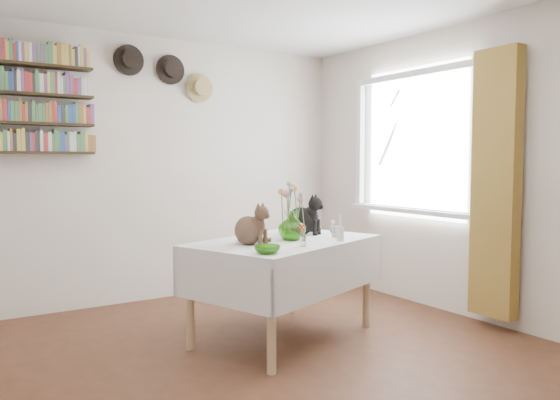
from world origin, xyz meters
TOP-DOWN VIEW (x-y plane):
  - room at (0.00, 0.00)m, footprint 4.08×4.58m
  - window at (1.97, 0.80)m, footprint 0.12×1.52m
  - curtain at (1.90, -0.12)m, footprint 0.12×0.38m
  - dining_table at (0.38, 0.59)m, footprint 1.60×1.30m
  - tabby_cat at (0.05, 0.55)m, footprint 0.30×0.32m
  - black_cat at (0.68, 0.80)m, footprint 0.34×0.36m
  - flower_vase at (0.42, 0.55)m, footprint 0.22×0.22m
  - green_bowl at (-0.05, 0.14)m, footprint 0.23×0.23m
  - drinking_glass at (0.80, 0.50)m, footprint 0.12×0.12m
  - candlestick at (0.69, 0.31)m, footprint 0.05×0.05m
  - berry_jar at (0.32, 0.26)m, footprint 0.04×0.04m
  - porcelain_figurine at (0.97, 0.75)m, footprint 0.05×0.05m
  - flower_bouquet at (0.42, 0.56)m, footprint 0.17×0.13m
  - bookshelf_unit at (-1.10, 2.16)m, footprint 1.00×0.16m
  - wall_hats at (0.12, 2.19)m, footprint 0.98×0.09m

SIDE VIEW (x-z plane):
  - dining_table at x=0.38m, z-range 0.19..0.93m
  - green_bowl at x=-0.05m, z-range 0.74..0.79m
  - drinking_glass at x=0.80m, z-range 0.74..0.83m
  - porcelain_figurine at x=0.97m, z-range 0.74..0.84m
  - candlestick at x=0.69m, z-range 0.71..0.90m
  - berry_jar at x=0.32m, z-range 0.73..0.91m
  - flower_vase at x=0.42m, z-range 0.74..0.96m
  - tabby_cat at x=0.05m, z-range 0.74..1.05m
  - black_cat at x=0.68m, z-range 0.74..1.07m
  - flower_bouquet at x=0.42m, z-range 0.89..1.28m
  - curtain at x=1.90m, z-range 0.10..2.20m
  - room at x=0.00m, z-range -0.04..2.54m
  - window at x=1.97m, z-range 0.74..2.06m
  - bookshelf_unit at x=-1.10m, z-range 1.39..2.30m
  - wall_hats at x=0.12m, z-range 1.93..2.41m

